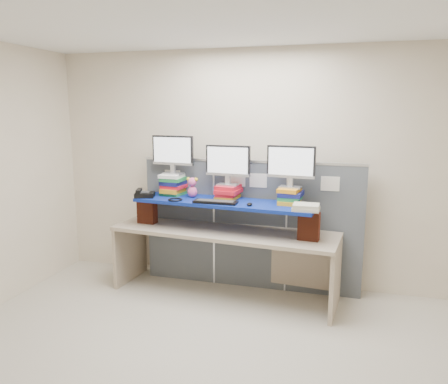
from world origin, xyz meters
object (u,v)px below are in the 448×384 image
(desk, at_px, (224,243))
(monitor_right, at_px, (291,164))
(monitor_center, at_px, (228,163))
(desk_phone, at_px, (144,194))
(monitor_left, at_px, (173,152))
(keyboard, at_px, (215,202))
(blue_board, at_px, (224,202))

(desk, relative_size, monitor_right, 5.00)
(monitor_center, relative_size, desk_phone, 1.94)
(monitor_left, xyz_separation_m, keyboard, (0.62, -0.32, -0.49))
(desk, distance_m, monitor_center, 0.91)
(blue_board, distance_m, monitor_right, 0.85)
(monitor_left, bearing_deg, desk_phone, -135.91)
(monitor_left, distance_m, monitor_center, 0.69)
(desk, height_order, blue_board, blue_board)
(monitor_right, distance_m, keyboard, 0.90)
(blue_board, xyz_separation_m, monitor_center, (0.01, 0.12, 0.43))
(desk_phone, bearing_deg, monitor_left, 21.18)
(desk, bearing_deg, monitor_right, 9.43)
(blue_board, relative_size, keyboard, 4.26)
(desk, xyz_separation_m, monitor_right, (0.72, 0.05, 0.91))
(monitor_center, relative_size, keyboard, 1.09)
(monitor_right, bearing_deg, monitor_center, 180.00)
(monitor_center, distance_m, monitor_right, 0.71)
(keyboard, bearing_deg, monitor_right, 14.28)
(desk_phone, bearing_deg, desk, -15.13)
(monitor_left, bearing_deg, desk, -9.79)
(keyboard, xyz_separation_m, desk_phone, (-0.89, 0.10, 0.02))
(blue_board, distance_m, desk_phone, 0.95)
(monitor_center, height_order, monitor_right, monitor_right)
(monitor_right, bearing_deg, blue_board, -170.57)
(monitor_left, bearing_deg, blue_board, -9.79)
(monitor_center, xyz_separation_m, desk_phone, (-0.96, -0.16, -0.38))
(blue_board, xyz_separation_m, monitor_right, (0.72, 0.05, 0.45))
(monitor_left, xyz_separation_m, monitor_right, (1.39, -0.13, -0.08))
(monitor_center, xyz_separation_m, keyboard, (-0.07, -0.26, -0.40))
(monitor_left, bearing_deg, monitor_center, 0.00)
(monitor_left, distance_m, monitor_right, 1.40)
(monitor_left, height_order, desk_phone, monitor_left)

